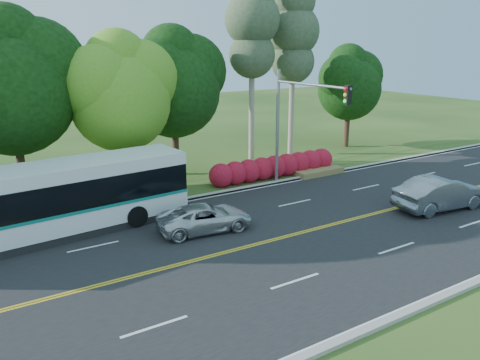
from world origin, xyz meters
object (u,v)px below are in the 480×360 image
transit_bus (50,202)px  suv (205,218)px  sedan (441,193)px  traffic_signal (297,112)px

transit_bus → suv: (6.19, -3.02, -1.01)m
sedan → transit_bus: bearing=76.5°
transit_bus → suv: 6.96m
transit_bus → sedan: 19.43m
transit_bus → sedan: size_ratio=2.44×
traffic_signal → transit_bus: (-13.71, 0.24, -3.03)m
traffic_signal → suv: bearing=-159.7°
transit_bus → suv: size_ratio=2.86×
suv → traffic_signal: bearing=-62.4°
sedan → traffic_signal: bearing=40.8°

